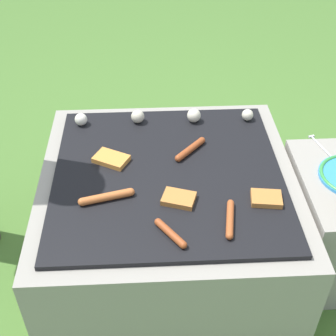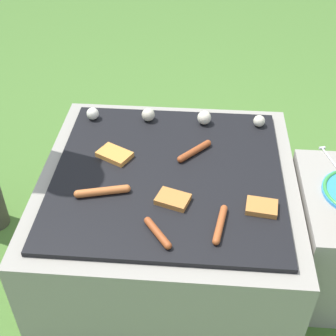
% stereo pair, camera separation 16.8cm
% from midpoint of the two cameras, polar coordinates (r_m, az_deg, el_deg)
% --- Properties ---
extents(ground_plane, '(14.00, 14.00, 0.00)m').
position_cam_midpoint_polar(ground_plane, '(2.00, -2.44, -10.10)').
color(ground_plane, '#47702D').
extents(grill, '(0.94, 0.94, 0.43)m').
position_cam_midpoint_polar(grill, '(1.84, -2.63, -5.80)').
color(grill, gray).
rests_on(grill, ground_plane).
extents(sausage_front_center, '(0.19, 0.07, 0.03)m').
position_cam_midpoint_polar(sausage_front_center, '(1.60, -10.50, -3.61)').
color(sausage_front_center, '#B7602D').
rests_on(sausage_front_center, grill).
extents(sausage_front_right, '(0.05, 0.17, 0.02)m').
position_cam_midpoint_polar(sausage_front_right, '(1.51, 4.41, -6.36)').
color(sausage_front_right, '#A34C23').
rests_on(sausage_front_right, grill).
extents(sausage_front_left, '(0.13, 0.13, 0.03)m').
position_cam_midpoint_polar(sausage_front_left, '(1.78, 0.05, 2.21)').
color(sausage_front_left, '#93421E').
rests_on(sausage_front_left, grill).
extents(sausage_back_right, '(0.10, 0.12, 0.02)m').
position_cam_midpoint_polar(sausage_back_right, '(1.46, -3.03, -8.09)').
color(sausage_back_right, '#93421E').
rests_on(sausage_back_right, grill).
extents(bread_slice_center, '(0.13, 0.11, 0.02)m').
position_cam_midpoint_polar(bread_slice_center, '(1.58, -1.74, -3.88)').
color(bread_slice_center, '#B27033').
rests_on(bread_slice_center, grill).
extents(bread_slice_left, '(0.15, 0.13, 0.02)m').
position_cam_midpoint_polar(bread_slice_left, '(1.76, -9.66, 0.99)').
color(bread_slice_left, '#D18438').
rests_on(bread_slice_left, grill).
extents(bread_slice_right, '(0.11, 0.09, 0.02)m').
position_cam_midpoint_polar(bread_slice_right, '(1.60, 8.97, -3.82)').
color(bread_slice_right, '#B27033').
rests_on(bread_slice_right, grill).
extents(mushroom_row, '(0.74, 0.06, 0.06)m').
position_cam_midpoint_polar(mushroom_row, '(1.95, -3.10, 6.20)').
color(mushroom_row, silver).
rests_on(mushroom_row, grill).
extents(fork_utensil, '(0.06, 0.18, 0.01)m').
position_cam_midpoint_polar(fork_utensil, '(1.88, 15.87, 2.34)').
color(fork_utensil, silver).
rests_on(fork_utensil, side_ledge).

